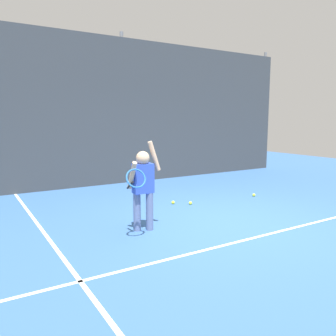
{
  "coord_description": "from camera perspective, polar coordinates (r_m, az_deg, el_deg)",
  "views": [
    {
      "loc": [
        -3.65,
        -4.07,
        1.67
      ],
      "look_at": [
        -0.69,
        0.78,
        0.85
      ],
      "focal_mm": 36.23,
      "sensor_mm": 36.0,
      "label": 1
    }
  ],
  "objects": [
    {
      "name": "ground_plane",
      "position": [
        5.71,
        10.18,
        -8.91
      ],
      "size": [
        20.0,
        20.0,
        0.0
      ],
      "primitive_type": "plane",
      "color": "#335B93"
    },
    {
      "name": "court_line_baseline",
      "position": [
        5.2,
        15.86,
        -10.82
      ],
      "size": [
        9.0,
        0.05,
        0.0
      ],
      "primitive_type": "cube",
      "color": "white",
      "rests_on": "ground"
    },
    {
      "name": "court_line_sideline",
      "position": [
        5.42,
        -20.09,
        -10.23
      ],
      "size": [
        0.05,
        9.0,
        0.0
      ],
      "primitive_type": "cube",
      "color": "white",
      "rests_on": "ground"
    },
    {
      "name": "back_fence_windscreen",
      "position": [
        8.96,
        -7.44,
        9.32
      ],
      "size": [
        10.62,
        0.08,
        3.7
      ],
      "primitive_type": "cube",
      "color": "#383D42",
      "rests_on": "ground"
    },
    {
      "name": "fence_post_1",
      "position": [
        9.01,
        -7.61,
        9.79
      ],
      "size": [
        0.09,
        0.09,
        3.85
      ],
      "primitive_type": "cylinder",
      "color": "slate",
      "rests_on": "ground"
    },
    {
      "name": "fence_post_2",
      "position": [
        12.07,
        15.73,
        9.14
      ],
      "size": [
        0.09,
        0.09,
        3.85
      ],
      "primitive_type": "cylinder",
      "color": "slate",
      "rests_on": "ground"
    },
    {
      "name": "tennis_player",
      "position": [
        5.04,
        -4.27,
        -2.6
      ],
      "size": [
        0.75,
        0.57,
        1.35
      ],
      "rotation": [
        0.0,
        0.0,
        -0.08
      ],
      "color": "slate",
      "rests_on": "ground"
    },
    {
      "name": "tennis_ball_0",
      "position": [
        6.75,
        0.86,
        -5.81
      ],
      "size": [
        0.07,
        0.07,
        0.07
      ],
      "primitive_type": "sphere",
      "color": "#CCE033",
      "rests_on": "ground"
    },
    {
      "name": "tennis_ball_1",
      "position": [
        6.72,
        3.79,
        -5.89
      ],
      "size": [
        0.07,
        0.07,
        0.07
      ],
      "primitive_type": "sphere",
      "color": "#CCE033",
      "rests_on": "ground"
    },
    {
      "name": "tennis_ball_2",
      "position": [
        7.63,
        14.25,
        -4.42
      ],
      "size": [
        0.07,
        0.07,
        0.07
      ],
      "primitive_type": "sphere",
      "color": "#CCE033",
      "rests_on": "ground"
    }
  ]
}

